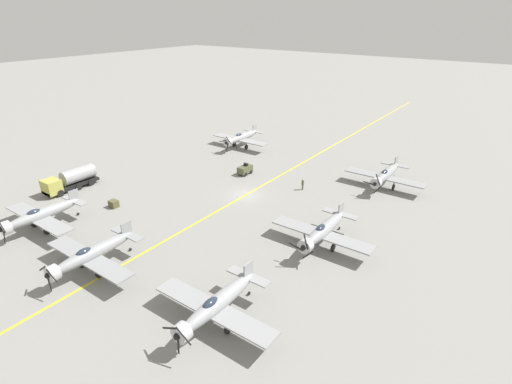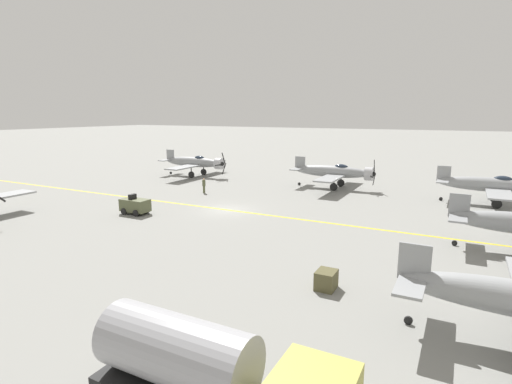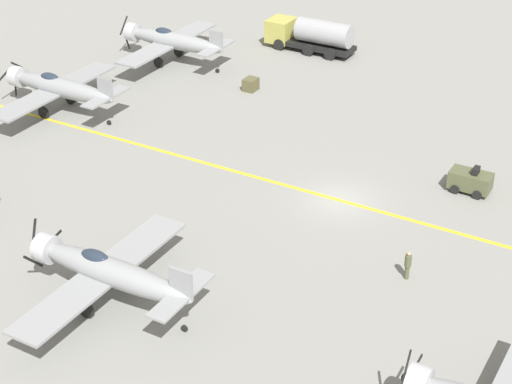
% 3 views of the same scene
% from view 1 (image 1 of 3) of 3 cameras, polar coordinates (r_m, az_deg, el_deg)
% --- Properties ---
extents(ground_plane, '(400.00, 400.00, 0.00)m').
position_cam_1_polar(ground_plane, '(58.11, -1.51, -0.45)').
color(ground_plane, gray).
extents(taxiway_stripe, '(0.30, 160.00, 0.01)m').
position_cam_1_polar(taxiway_stripe, '(58.10, -1.51, -0.45)').
color(taxiway_stripe, yellow).
rests_on(taxiway_stripe, ground).
extents(airplane_far_left, '(12.00, 9.98, 3.65)m').
position_cam_1_polar(airplane_far_left, '(34.97, -5.68, -15.67)').
color(airplane_far_left, '#919496').
rests_on(airplane_far_left, ground).
extents(airplane_near_right, '(12.00, 9.98, 3.65)m').
position_cam_1_polar(airplane_near_right, '(78.31, -2.14, 7.79)').
color(airplane_near_right, '#95989A').
rests_on(airplane_near_right, ground).
extents(airplane_mid_left, '(12.00, 9.98, 3.74)m').
position_cam_1_polar(airplane_mid_left, '(45.62, 9.58, -5.42)').
color(airplane_mid_left, gray).
rests_on(airplane_mid_left, ground).
extents(airplane_near_left, '(12.00, 9.98, 3.66)m').
position_cam_1_polar(airplane_near_left, '(63.11, 18.03, 2.37)').
color(airplane_near_left, gray).
rests_on(airplane_near_left, ground).
extents(airplane_far_right, '(12.00, 9.98, 3.65)m').
position_cam_1_polar(airplane_far_right, '(54.85, -28.39, -2.88)').
color(airplane_far_right, gray).
rests_on(airplane_far_right, ground).
extents(airplane_far_center, '(12.00, 9.98, 3.65)m').
position_cam_1_polar(airplane_far_center, '(44.21, -22.49, -8.18)').
color(airplane_far_center, gray).
rests_on(airplane_far_center, ground).
extents(fuel_tanker, '(2.67, 8.00, 2.98)m').
position_cam_1_polar(fuel_tanker, '(65.67, -25.00, 1.61)').
color(fuel_tanker, black).
rests_on(fuel_tanker, ground).
extents(tow_tractor, '(1.57, 2.60, 1.79)m').
position_cam_1_polar(tow_tractor, '(65.46, -1.58, 3.25)').
color(tow_tractor, '#515638').
rests_on(tow_tractor, ground).
extents(ground_crew_walking, '(0.37, 0.37, 1.70)m').
position_cam_1_polar(ground_crew_walking, '(59.93, 6.69, 1.16)').
color(ground_crew_walking, '#515638').
rests_on(ground_crew_walking, ground).
extents(supply_crate_by_tanker, '(1.18, 0.98, 0.98)m').
position_cam_1_polar(supply_crate_by_tanker, '(57.78, -19.67, -1.59)').
color(supply_crate_by_tanker, brown).
rests_on(supply_crate_by_tanker, ground).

